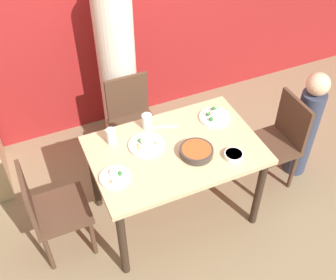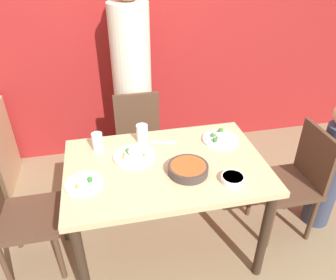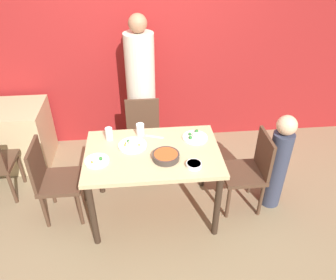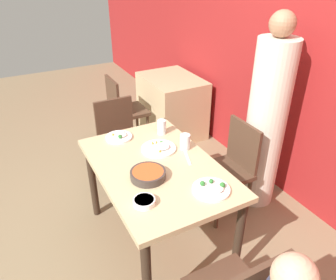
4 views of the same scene
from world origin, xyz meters
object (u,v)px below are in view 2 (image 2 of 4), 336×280
bowl_curry (188,169)px  glass_water_tall (142,133)px  person_child (331,168)px  chair_adult_spot (140,141)px  chair_child_spot (295,179)px  plate_rice_adult (84,183)px  person_adult (133,89)px

bowl_curry → glass_water_tall: (-0.21, 0.41, 0.03)m
person_child → glass_water_tall: bearing=167.9°
chair_adult_spot → chair_child_spot: (1.02, -0.73, 0.00)m
chair_adult_spot → chair_child_spot: size_ratio=1.00×
person_child → chair_adult_spot: bearing=150.6°
chair_child_spot → plate_rice_adult: chair_child_spot is taller
chair_child_spot → bowl_curry: size_ratio=3.56×
chair_adult_spot → person_child: bearing=-29.4°
bowl_curry → plate_rice_adult: (-0.60, 0.02, -0.02)m
chair_child_spot → person_adult: person_adult is taller
chair_child_spot → plate_rice_adult: bearing=-85.9°
chair_adult_spot → plate_rice_adult: chair_adult_spot is taller
person_child → chair_child_spot: bearing=-180.0°
person_child → bowl_curry: person_child is taller
person_adult → person_child: person_adult is taller
bowl_curry → person_adult: bearing=98.6°
bowl_curry → chair_child_spot: bearing=8.5°
plate_rice_adult → glass_water_tall: 0.55m
bowl_curry → plate_rice_adult: 0.60m
chair_adult_spot → bowl_curry: chair_adult_spot is taller
bowl_curry → glass_water_tall: glass_water_tall is taller
glass_water_tall → chair_child_spot: bearing=-15.2°
person_adult → glass_water_tall: (-0.03, -0.79, 0.02)m
chair_child_spot → person_child: size_ratio=0.81×
chair_child_spot → chair_adult_spot: bearing=-125.6°
chair_adult_spot → chair_child_spot: 1.26m
person_child → glass_water_tall: size_ratio=8.77×
person_child → bowl_curry: 1.15m
chair_child_spot → person_adult: (-1.02, 1.07, 0.33)m
chair_adult_spot → person_adult: (0.00, 0.34, 0.33)m
person_adult → person_child: size_ratio=1.63×
chair_adult_spot → bowl_curry: (0.18, -0.86, 0.32)m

